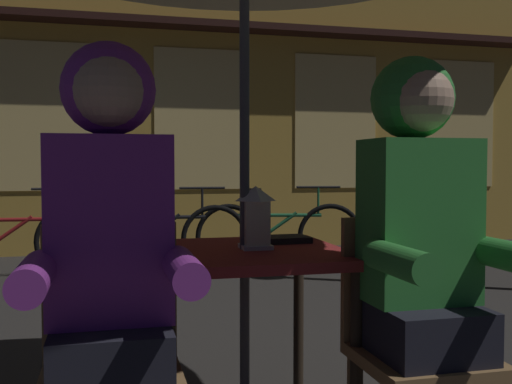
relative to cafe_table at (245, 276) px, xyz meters
The scene contains 11 objects.
cafe_table is the anchor object (origin of this frame).
lantern 0.23m from the cafe_table, ahead, with size 0.11×0.11×0.23m.
chair_left 0.62m from the cafe_table, 142.45° to the right, with size 0.40×0.40×0.87m.
chair_right 0.62m from the cafe_table, 37.55° to the right, with size 0.40×0.40×0.87m.
person_left_hooded 0.67m from the cafe_table, 138.43° to the right, with size 0.45×0.56×1.40m.
person_right_hooded 0.67m from the cafe_table, 41.57° to the right, with size 0.45×0.56×1.40m.
shopfront_building 5.96m from the cafe_table, 83.56° to the left, with size 10.00×0.93×6.20m.
bicycle_second 3.95m from the cafe_table, 109.93° to the left, with size 1.68×0.14×0.84m.
bicycle_third 3.63m from the cafe_table, 89.85° to the left, with size 1.68×0.19×0.84m.
bicycle_fourth 3.77m from the cafe_table, 71.83° to the left, with size 1.65×0.39×0.84m.
book 0.27m from the cafe_table, 37.39° to the left, with size 0.20×0.14×0.02m, color black.
Camera 1 is at (-0.48, -2.12, 1.05)m, focal length 41.77 mm.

